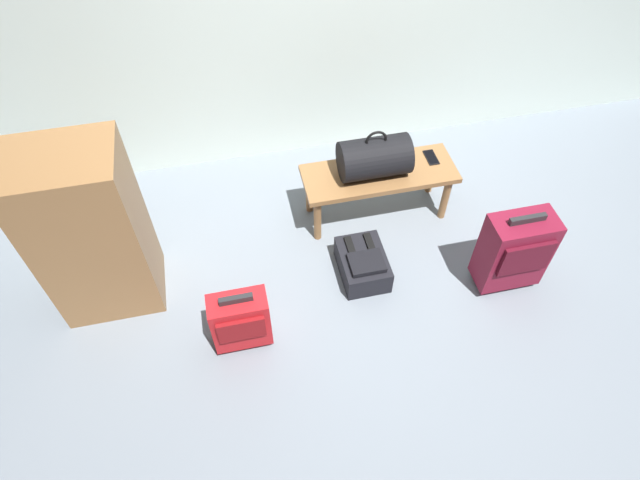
{
  "coord_description": "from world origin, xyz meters",
  "views": [
    {
      "loc": [
        -0.82,
        -1.65,
        2.8
      ],
      "look_at": [
        -0.36,
        0.41,
        0.25
      ],
      "focal_mm": 30.36,
      "sensor_mm": 36.0,
      "label": 1
    }
  ],
  "objects_px": {
    "duffel_bag_black": "(374,157)",
    "backpack_dark": "(363,264)",
    "suitcase_small_red": "(240,320)",
    "side_cabinet": "(91,233)",
    "suitcase_upright_burgundy": "(514,250)",
    "cell_phone": "(431,157)",
    "bench": "(379,178)"
  },
  "relations": [
    {
      "from": "duffel_bag_black",
      "to": "backpack_dark",
      "type": "xyz_separation_m",
      "value": [
        -0.18,
        -0.48,
        -0.43
      ]
    },
    {
      "from": "suitcase_small_red",
      "to": "side_cabinet",
      "type": "height_order",
      "value": "side_cabinet"
    },
    {
      "from": "suitcase_upright_burgundy",
      "to": "side_cabinet",
      "type": "height_order",
      "value": "side_cabinet"
    },
    {
      "from": "suitcase_small_red",
      "to": "suitcase_upright_burgundy",
      "type": "bearing_deg",
      "value": 2.72
    },
    {
      "from": "backpack_dark",
      "to": "side_cabinet",
      "type": "relative_size",
      "value": 0.35
    },
    {
      "from": "duffel_bag_black",
      "to": "suitcase_small_red",
      "type": "height_order",
      "value": "duffel_bag_black"
    },
    {
      "from": "cell_phone",
      "to": "side_cabinet",
      "type": "relative_size",
      "value": 0.13
    },
    {
      "from": "side_cabinet",
      "to": "suitcase_small_red",
      "type": "bearing_deg",
      "value": -36.54
    },
    {
      "from": "bench",
      "to": "duffel_bag_black",
      "type": "xyz_separation_m",
      "value": [
        -0.04,
        0.0,
        0.19
      ]
    },
    {
      "from": "suitcase_upright_burgundy",
      "to": "side_cabinet",
      "type": "relative_size",
      "value": 0.55
    },
    {
      "from": "bench",
      "to": "side_cabinet",
      "type": "bearing_deg",
      "value": -170.75
    },
    {
      "from": "cell_phone",
      "to": "bench",
      "type": "bearing_deg",
      "value": -171.71
    },
    {
      "from": "duffel_bag_black",
      "to": "bench",
      "type": "bearing_deg",
      "value": -0.0
    },
    {
      "from": "suitcase_upright_burgundy",
      "to": "backpack_dark",
      "type": "height_order",
      "value": "suitcase_upright_burgundy"
    },
    {
      "from": "side_cabinet",
      "to": "backpack_dark",
      "type": "bearing_deg",
      "value": -7.57
    },
    {
      "from": "suitcase_upright_burgundy",
      "to": "duffel_bag_black",
      "type": "bearing_deg",
      "value": 131.84
    },
    {
      "from": "suitcase_small_red",
      "to": "backpack_dark",
      "type": "relative_size",
      "value": 1.21
    },
    {
      "from": "side_cabinet",
      "to": "suitcase_upright_burgundy",
      "type": "bearing_deg",
      "value": -10.9
    },
    {
      "from": "bench",
      "to": "duffel_bag_black",
      "type": "distance_m",
      "value": 0.2
    },
    {
      "from": "backpack_dark",
      "to": "suitcase_small_red",
      "type": "bearing_deg",
      "value": -157.47
    },
    {
      "from": "suitcase_upright_burgundy",
      "to": "backpack_dark",
      "type": "distance_m",
      "value": 0.91
    },
    {
      "from": "suitcase_upright_burgundy",
      "to": "suitcase_small_red",
      "type": "distance_m",
      "value": 1.64
    },
    {
      "from": "backpack_dark",
      "to": "side_cabinet",
      "type": "bearing_deg",
      "value": 172.43
    },
    {
      "from": "duffel_bag_black",
      "to": "side_cabinet",
      "type": "relative_size",
      "value": 0.4
    },
    {
      "from": "side_cabinet",
      "to": "duffel_bag_black",
      "type": "bearing_deg",
      "value": 9.49
    },
    {
      "from": "duffel_bag_black",
      "to": "suitcase_upright_burgundy",
      "type": "xyz_separation_m",
      "value": [
        0.66,
        -0.74,
        -0.21
      ]
    },
    {
      "from": "backpack_dark",
      "to": "side_cabinet",
      "type": "xyz_separation_m",
      "value": [
        -1.51,
        0.2,
        0.46
      ]
    },
    {
      "from": "cell_phone",
      "to": "suitcase_small_red",
      "type": "height_order",
      "value": "suitcase_small_red"
    },
    {
      "from": "duffel_bag_black",
      "to": "backpack_dark",
      "type": "height_order",
      "value": "duffel_bag_black"
    },
    {
      "from": "duffel_bag_black",
      "to": "side_cabinet",
      "type": "height_order",
      "value": "side_cabinet"
    },
    {
      "from": "suitcase_upright_burgundy",
      "to": "backpack_dark",
      "type": "bearing_deg",
      "value": 163.32
    },
    {
      "from": "cell_phone",
      "to": "suitcase_small_red",
      "type": "bearing_deg",
      "value": -148.07
    }
  ]
}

